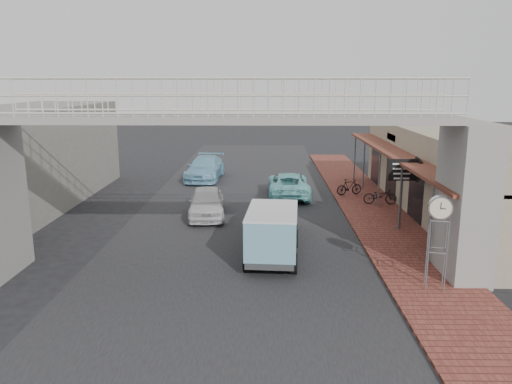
{
  "coord_description": "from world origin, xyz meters",
  "views": [
    {
      "loc": [
        1.24,
        -19.5,
        6.26
      ],
      "look_at": [
        0.85,
        0.5,
        1.8
      ],
      "focal_mm": 35.0,
      "sensor_mm": 36.0,
      "label": 1
    }
  ],
  "objects_px": {
    "dark_sedan": "(272,222)",
    "street_clock": "(440,212)",
    "white_hatchback": "(207,202)",
    "angkot_far": "(205,168)",
    "angkot_van": "(273,227)",
    "arrow_sign": "(421,171)",
    "angkot_curb": "(288,185)",
    "motorcycle_far": "(349,187)",
    "motorcycle_near": "(380,196)"
  },
  "relations": [
    {
      "from": "angkot_curb",
      "to": "dark_sedan",
      "type": "bearing_deg",
      "value": 82.49
    },
    {
      "from": "white_hatchback",
      "to": "angkot_van",
      "type": "relative_size",
      "value": 1.02
    },
    {
      "from": "motorcycle_far",
      "to": "arrow_sign",
      "type": "bearing_deg",
      "value": 177.81
    },
    {
      "from": "dark_sedan",
      "to": "street_clock",
      "type": "xyz_separation_m",
      "value": [
        4.88,
        -5.04,
        1.76
      ]
    },
    {
      "from": "angkot_van",
      "to": "arrow_sign",
      "type": "xyz_separation_m",
      "value": [
        6.24,
        3.65,
        1.4
      ]
    },
    {
      "from": "dark_sedan",
      "to": "angkot_van",
      "type": "height_order",
      "value": "angkot_van"
    },
    {
      "from": "angkot_far",
      "to": "white_hatchback",
      "type": "bearing_deg",
      "value": -79.34
    },
    {
      "from": "dark_sedan",
      "to": "motorcycle_near",
      "type": "bearing_deg",
      "value": 50.43
    },
    {
      "from": "angkot_far",
      "to": "motorcycle_near",
      "type": "height_order",
      "value": "angkot_far"
    },
    {
      "from": "angkot_van",
      "to": "motorcycle_near",
      "type": "relative_size",
      "value": 2.39
    },
    {
      "from": "dark_sedan",
      "to": "white_hatchback",
      "type": "bearing_deg",
      "value": 138.4
    },
    {
      "from": "angkot_curb",
      "to": "angkot_far",
      "type": "xyz_separation_m",
      "value": [
        -5.2,
        4.84,
        0.07
      ]
    },
    {
      "from": "angkot_far",
      "to": "motorcycle_far",
      "type": "xyz_separation_m",
      "value": [
        8.56,
        -4.86,
        -0.19
      ]
    },
    {
      "from": "motorcycle_far",
      "to": "white_hatchback",
      "type": "bearing_deg",
      "value": 101.94
    },
    {
      "from": "motorcycle_near",
      "to": "motorcycle_far",
      "type": "xyz_separation_m",
      "value": [
        -1.23,
        2.11,
        0.01
      ]
    },
    {
      "from": "white_hatchback",
      "to": "motorcycle_far",
      "type": "height_order",
      "value": "white_hatchback"
    },
    {
      "from": "angkot_far",
      "to": "angkot_van",
      "type": "height_order",
      "value": "angkot_van"
    },
    {
      "from": "angkot_van",
      "to": "arrow_sign",
      "type": "distance_m",
      "value": 7.36
    },
    {
      "from": "angkot_curb",
      "to": "street_clock",
      "type": "distance_m",
      "value": 13.39
    },
    {
      "from": "motorcycle_near",
      "to": "arrow_sign",
      "type": "relative_size",
      "value": 0.54
    },
    {
      "from": "angkot_far",
      "to": "motorcycle_near",
      "type": "relative_size",
      "value": 3.03
    },
    {
      "from": "angkot_far",
      "to": "street_clock",
      "type": "height_order",
      "value": "street_clock"
    },
    {
      "from": "angkot_van",
      "to": "motorcycle_far",
      "type": "xyz_separation_m",
      "value": [
        4.37,
        10.07,
        -0.66
      ]
    },
    {
      "from": "street_clock",
      "to": "motorcycle_near",
      "type": "bearing_deg",
      "value": 99.87
    },
    {
      "from": "angkot_van",
      "to": "motorcycle_far",
      "type": "distance_m",
      "value": 11.0
    },
    {
      "from": "angkot_far",
      "to": "street_clock",
      "type": "relative_size",
      "value": 1.76
    },
    {
      "from": "dark_sedan",
      "to": "angkot_van",
      "type": "xyz_separation_m",
      "value": [
        -0.02,
        -2.45,
        0.49
      ]
    },
    {
      "from": "angkot_far",
      "to": "motorcycle_near",
      "type": "bearing_deg",
      "value": -32.04
    },
    {
      "from": "white_hatchback",
      "to": "arrow_sign",
      "type": "relative_size",
      "value": 1.31
    },
    {
      "from": "angkot_far",
      "to": "angkot_curb",
      "type": "bearing_deg",
      "value": -39.58
    },
    {
      "from": "street_clock",
      "to": "arrow_sign",
      "type": "distance_m",
      "value": 6.39
    },
    {
      "from": "dark_sedan",
      "to": "motorcycle_far",
      "type": "relative_size",
      "value": 2.92
    },
    {
      "from": "angkot_van",
      "to": "angkot_far",
      "type": "bearing_deg",
      "value": 109.58
    },
    {
      "from": "angkot_far",
      "to": "arrow_sign",
      "type": "relative_size",
      "value": 1.63
    },
    {
      "from": "white_hatchback",
      "to": "motorcycle_near",
      "type": "distance_m",
      "value": 8.9
    },
    {
      "from": "dark_sedan",
      "to": "arrow_sign",
      "type": "xyz_separation_m",
      "value": [
        6.21,
        1.21,
        1.89
      ]
    },
    {
      "from": "street_clock",
      "to": "arrow_sign",
      "type": "xyz_separation_m",
      "value": [
        1.33,
        6.25,
        0.13
      ]
    },
    {
      "from": "angkot_curb",
      "to": "street_clock",
      "type": "bearing_deg",
      "value": 106.91
    },
    {
      "from": "motorcycle_far",
      "to": "angkot_far",
      "type": "bearing_deg",
      "value": 42.0
    },
    {
      "from": "white_hatchback",
      "to": "motorcycle_far",
      "type": "bearing_deg",
      "value": 25.19
    },
    {
      "from": "white_hatchback",
      "to": "street_clock",
      "type": "distance_m",
      "value": 11.64
    },
    {
      "from": "angkot_curb",
      "to": "angkot_van",
      "type": "distance_m",
      "value": 10.15
    },
    {
      "from": "white_hatchback",
      "to": "angkot_far",
      "type": "height_order",
      "value": "angkot_far"
    },
    {
      "from": "street_clock",
      "to": "dark_sedan",
      "type": "bearing_deg",
      "value": 147.67
    },
    {
      "from": "arrow_sign",
      "to": "motorcycle_far",
      "type": "bearing_deg",
      "value": 105.29
    },
    {
      "from": "street_clock",
      "to": "motorcycle_far",
      "type": "bearing_deg",
      "value": 106.04
    },
    {
      "from": "motorcycle_far",
      "to": "arrow_sign",
      "type": "relative_size",
      "value": 0.48
    },
    {
      "from": "angkot_curb",
      "to": "white_hatchback",
      "type": "bearing_deg",
      "value": 46.99
    },
    {
      "from": "angkot_far",
      "to": "angkot_van",
      "type": "distance_m",
      "value": 15.51
    },
    {
      "from": "motorcycle_near",
      "to": "motorcycle_far",
      "type": "height_order",
      "value": "motorcycle_far"
    }
  ]
}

